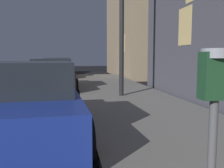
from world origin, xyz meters
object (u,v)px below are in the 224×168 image
at_px(car_red, 58,68).
at_px(car_silver, 61,66).
at_px(car_black, 52,75).
at_px(parking_meter, 214,103).
at_px(car_blue, 27,102).

relative_size(car_red, car_silver, 1.09).
distance_m(car_black, car_silver, 11.85).
relative_size(parking_meter, car_silver, 0.33).
xyz_separation_m(car_black, car_red, (-0.00, 6.30, 0.02)).
xyz_separation_m(car_red, car_silver, (-0.00, 5.55, -0.01)).
bearing_deg(parking_meter, car_black, 99.60).
bearing_deg(car_red, car_silver, 90.00).
height_order(car_blue, car_red, same).
bearing_deg(car_blue, car_black, 90.01).
relative_size(car_blue, car_black, 0.99).
bearing_deg(car_red, car_blue, -89.99).
bearing_deg(car_silver, car_black, -90.00).
height_order(car_black, car_silver, same).
relative_size(parking_meter, car_red, 0.30).
distance_m(parking_meter, car_black, 10.04).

